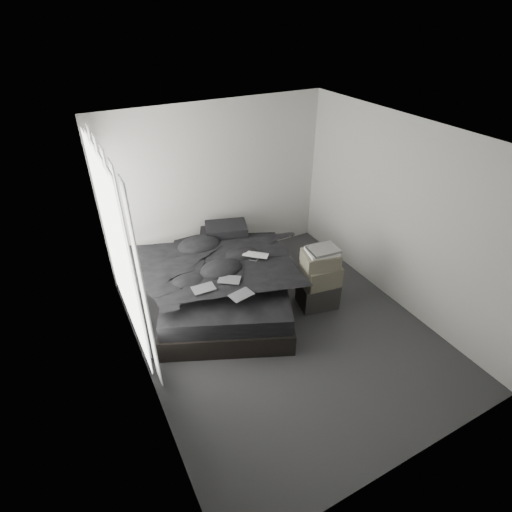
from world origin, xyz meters
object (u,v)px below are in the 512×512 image
side_stand (171,270)px  box_lower (318,293)px  laptop (255,252)px  bed (227,294)px

side_stand → box_lower: size_ratio=1.15×
laptop → box_lower: (0.75, -0.53, -0.62)m
bed → side_stand: side_stand is taller
bed → side_stand: size_ratio=3.72×
bed → box_lower: bearing=-5.6°
side_stand → box_lower: side_stand is taller
bed → laptop: (0.40, -0.12, 0.67)m
side_stand → box_lower: 2.23m
bed → laptop: size_ratio=6.24×
laptop → side_stand: 1.41m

